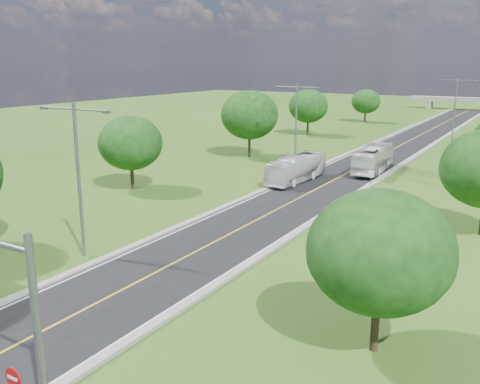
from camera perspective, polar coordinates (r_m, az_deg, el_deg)
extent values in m
plane|color=#295618|center=(75.15, 14.87, 3.78)|extent=(260.00, 260.00, 0.00)
cube|color=black|center=(80.86, 16.05, 4.41)|extent=(8.00, 150.00, 0.06)
cube|color=gray|center=(81.99, 13.18, 4.77)|extent=(0.50, 150.00, 0.22)
cube|color=gray|center=(79.92, 19.00, 4.15)|extent=(0.50, 150.00, 0.22)
cylinder|color=slate|center=(19.54, -20.75, -14.26)|extent=(0.28, 0.28, 7.20)
cylinder|color=#B20F0F|center=(20.57, -23.06, -17.78)|extent=(0.76, 0.05, 0.76)
cube|color=white|center=(20.56, -23.13, -17.81)|extent=(0.50, 0.02, 0.12)
cylinder|color=slate|center=(52.74, 13.78, 1.05)|extent=(0.08, 0.08, 2.40)
cube|color=white|center=(52.55, 13.82, 1.89)|extent=(0.55, 0.04, 0.70)
cube|color=gray|center=(154.74, 19.57, 8.78)|extent=(1.20, 3.00, 2.00)
cube|color=gray|center=(153.02, 23.33, 9.01)|extent=(30.00, 3.00, 1.20)
cylinder|color=slate|center=(35.59, -16.79, 1.06)|extent=(0.22, 0.22, 10.00)
cylinder|color=slate|center=(35.96, -18.85, 8.46)|extent=(2.80, 0.12, 0.12)
cylinder|color=slate|center=(33.90, -15.70, 8.40)|extent=(2.80, 0.12, 0.12)
cube|color=slate|center=(36.95, -20.18, 8.41)|extent=(0.50, 0.25, 0.18)
cube|color=slate|center=(32.98, -14.11, 8.27)|extent=(0.50, 0.25, 0.18)
cylinder|color=slate|center=(62.46, 5.98, 6.85)|extent=(0.22, 0.22, 10.00)
cylinder|color=slate|center=(62.67, 4.90, 11.12)|extent=(2.80, 0.12, 0.12)
cylinder|color=slate|center=(61.51, 7.30, 11.01)|extent=(2.80, 0.12, 0.12)
cube|color=slate|center=(63.25, 3.82, 11.12)|extent=(0.50, 0.25, 0.18)
cube|color=slate|center=(61.01, 8.44, 10.91)|extent=(0.50, 0.25, 0.18)
cylinder|color=slate|center=(90.78, 21.92, 8.10)|extent=(0.22, 0.22, 10.00)
cylinder|color=slate|center=(90.74, 21.30, 11.08)|extent=(2.80, 0.12, 0.12)
cylinder|color=slate|center=(90.31, 23.07, 10.91)|extent=(2.80, 0.12, 0.12)
cube|color=slate|center=(90.97, 20.48, 11.12)|extent=(0.50, 0.25, 0.18)
cube|color=slate|center=(90.15, 23.90, 10.80)|extent=(0.50, 0.25, 0.18)
cylinder|color=black|center=(54.36, -11.44, 1.71)|extent=(0.36, 0.36, 2.70)
ellipsoid|color=black|center=(53.78, -11.61, 5.15)|extent=(6.30, 6.30, 5.36)
cylinder|color=black|center=(71.40, 1.00, 5.06)|extent=(0.36, 0.36, 3.24)
ellipsoid|color=black|center=(70.90, 1.02, 8.22)|extent=(7.56, 7.56, 6.43)
cylinder|color=black|center=(93.64, 7.23, 6.93)|extent=(0.36, 0.36, 2.88)
ellipsoid|color=black|center=(93.29, 7.30, 9.08)|extent=(6.72, 6.72, 5.71)
cylinder|color=black|center=(115.20, 13.19, 7.87)|extent=(0.36, 0.36, 2.52)
ellipsoid|color=black|center=(114.94, 13.27, 9.39)|extent=(5.88, 5.88, 5.00)
cylinder|color=black|center=(24.82, 14.23, -13.34)|extent=(0.36, 0.36, 2.70)
ellipsoid|color=black|center=(23.53, 14.70, -6.15)|extent=(6.30, 6.30, 5.36)
imported|color=silver|center=(63.33, 14.04, 3.44)|extent=(3.22, 10.77, 2.96)
imported|color=silver|center=(56.71, 6.04, 2.49)|extent=(2.76, 9.97, 2.75)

